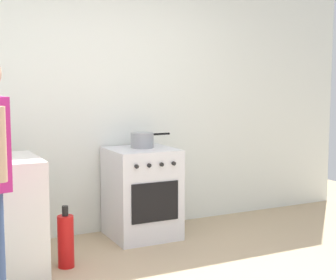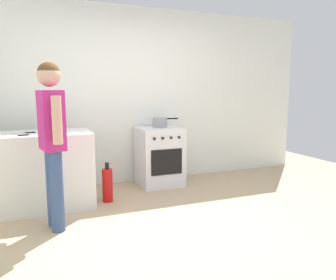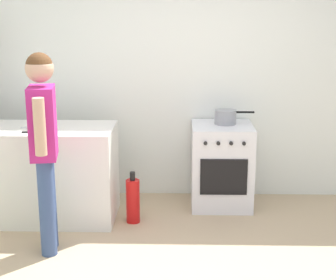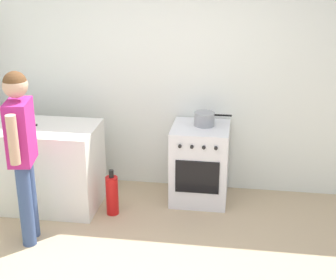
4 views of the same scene
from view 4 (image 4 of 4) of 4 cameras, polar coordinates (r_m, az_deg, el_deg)
name	(u,v)px [view 4 (image 4 of 4)]	position (r m, az deg, el deg)	size (l,w,h in m)	color
back_wall	(173,76)	(5.73, 0.57, 7.14)	(6.00, 0.10, 2.60)	silver
counter_unit	(38,166)	(5.67, -14.21, -2.80)	(1.30, 0.70, 0.90)	silver
oven_left	(200,163)	(5.62, 3.55, -2.60)	(0.61, 0.62, 0.85)	silver
pot	(204,119)	(5.49, 4.06, 2.35)	(0.40, 0.22, 0.14)	gray
knife_bread	(27,132)	(5.33, -15.34, 0.82)	(0.35, 0.07, 0.01)	silver
knife_utility	(26,125)	(5.54, -15.43, 1.60)	(0.25, 0.07, 0.01)	silver
person	(21,144)	(4.79, -15.93, -0.39)	(0.26, 0.56, 1.66)	#384C7A
fire_extinguisher	(112,195)	(5.42, -6.21, -6.07)	(0.13, 0.13, 0.50)	red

